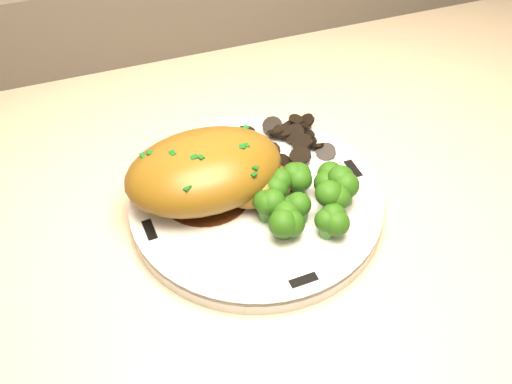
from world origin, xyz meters
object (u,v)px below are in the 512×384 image
object	(u,v)px
broccoli_florets	(307,198)
counter	(462,333)
plate	(256,204)
chicken_breast	(210,172)

from	to	relation	value
broccoli_florets	counter	bearing A→B (deg)	6.78
plate	chicken_breast	world-z (taller)	chicken_breast
chicken_breast	broccoli_florets	distance (m)	0.10
counter	broccoli_florets	world-z (taller)	counter
plate	chicken_breast	distance (m)	0.06
plate	broccoli_florets	distance (m)	0.06
chicken_breast	broccoli_florets	bearing A→B (deg)	-36.33
plate	broccoli_florets	world-z (taller)	broccoli_florets
counter	plate	world-z (taller)	counter
counter	chicken_breast	distance (m)	0.66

